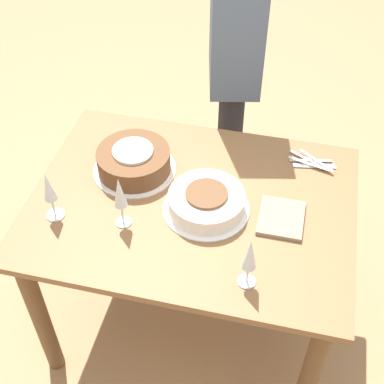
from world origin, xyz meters
TOP-DOWN VIEW (x-y plane):
  - ground_plane at (0.00, 0.00)m, footprint 12.00×12.00m
  - dining_table at (0.00, 0.00)m, footprint 1.21×0.90m
  - cake_center_white at (-0.06, 0.03)m, footprint 0.32×0.32m
  - cake_front_chocolate at (0.26, -0.12)m, footprint 0.33×0.33m
  - wine_glass_near at (0.22, 0.16)m, footprint 0.06×0.06m
  - wine_glass_far at (0.47, 0.18)m, footprint 0.07×0.07m
  - wine_glass_extra at (-0.26, 0.31)m, footprint 0.06×0.06m
  - fork_pile at (-0.42, -0.31)m, footprint 0.19×0.11m
  - napkin_stack at (-0.33, 0.01)m, footprint 0.16×0.19m
  - person_cutting at (-0.01, -0.77)m, footprint 0.30×0.44m

SIDE VIEW (x-z plane):
  - ground_plane at x=0.00m, z-range 0.00..0.00m
  - dining_table at x=0.00m, z-range 0.25..1.03m
  - napkin_stack at x=-0.33m, z-range 0.78..0.80m
  - fork_pile at x=-0.42m, z-range 0.78..0.80m
  - cake_center_white at x=-0.06m, z-range 0.77..0.86m
  - cake_front_chocolate at x=0.26m, z-range 0.77..0.88m
  - wine_glass_far at x=0.47m, z-range 0.81..1.02m
  - wine_glass_extra at x=-0.26m, z-range 0.81..1.02m
  - wine_glass_near at x=0.22m, z-range 0.82..1.04m
  - person_cutting at x=-0.01m, z-range 0.18..1.91m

